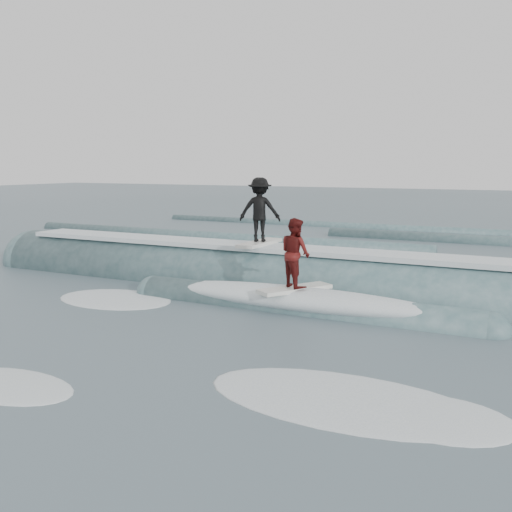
% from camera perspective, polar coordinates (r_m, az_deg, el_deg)
% --- Properties ---
extents(ground, '(160.00, 160.00, 0.00)m').
position_cam_1_polar(ground, '(13.11, -7.66, -7.18)').
color(ground, '#3B5056').
rests_on(ground, ground).
extents(breaking_wave, '(21.90, 3.99, 2.42)m').
position_cam_1_polar(breaking_wave, '(16.93, 1.76, -3.24)').
color(breaking_wave, '#35555A').
rests_on(breaking_wave, ground).
extents(surfer_black, '(1.39, 2.02, 2.01)m').
position_cam_1_polar(surfer_black, '(17.08, 0.38, 4.45)').
color(surfer_black, silver).
rests_on(surfer_black, ground).
extents(surfer_red, '(1.54, 1.98, 1.85)m').
position_cam_1_polar(surfer_red, '(14.34, 3.94, -0.04)').
color(surfer_red, silver).
rests_on(surfer_red, ground).
extents(whitewater, '(16.93, 7.66, 0.10)m').
position_cam_1_polar(whitewater, '(11.69, -6.99, -9.19)').
color(whitewater, white).
rests_on(whitewater, ground).
extents(far_swells, '(37.98, 8.65, 0.80)m').
position_cam_1_polar(far_swells, '(29.14, 12.23, 1.69)').
color(far_swells, '#35555A').
rests_on(far_swells, ground).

